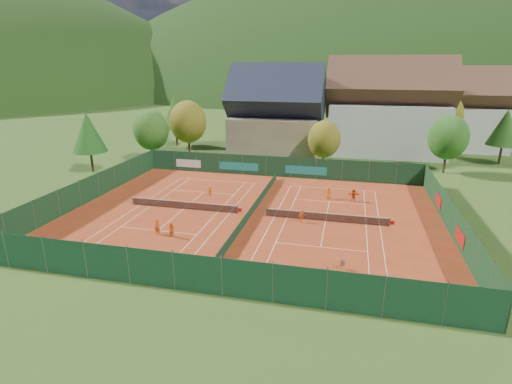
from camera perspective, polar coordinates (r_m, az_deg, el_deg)
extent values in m
plane|color=#315019|center=(43.74, -0.61, -3.30)|extent=(600.00, 600.00, 0.00)
cube|color=#9D3517|center=(43.73, -0.61, -3.27)|extent=(40.00, 32.00, 0.01)
cube|color=white|center=(56.72, -5.55, 1.64)|extent=(10.97, 0.06, 0.00)
cube|color=white|center=(36.54, -17.73, -8.60)|extent=(10.97, 0.06, 0.00)
cube|color=white|center=(48.59, -16.24, -1.80)|extent=(0.06, 23.77, 0.00)
cube|color=white|center=(44.37, -3.77, -2.98)|extent=(0.06, 23.77, 0.00)
cube|color=white|center=(47.95, -14.81, -1.94)|extent=(0.06, 23.77, 0.00)
cube|color=white|center=(44.77, -5.45, -2.83)|extent=(0.06, 23.77, 0.00)
cube|color=white|center=(51.79, -7.50, -0.01)|extent=(8.23, 0.06, 0.00)
cube|color=white|center=(40.86, -13.84, -5.37)|extent=(8.23, 0.06, 0.00)
cube|color=white|center=(46.20, -10.29, -2.38)|extent=(0.06, 12.80, 0.00)
cube|color=white|center=(53.84, 10.79, 0.52)|extent=(10.97, 0.06, 0.00)
cube|color=white|center=(31.91, 8.40, -11.94)|extent=(10.97, 0.06, 0.00)
cube|color=white|center=(43.23, 2.63, -3.54)|extent=(0.06, 23.77, 0.00)
cube|color=white|center=(42.74, 17.28, -4.63)|extent=(0.06, 23.77, 0.00)
cube|color=white|center=(43.01, 4.43, -3.69)|extent=(0.06, 23.77, 0.00)
cube|color=white|center=(42.64, 15.44, -4.51)|extent=(0.06, 23.77, 0.00)
cube|color=white|center=(48.63, 10.43, -1.36)|extent=(8.23, 0.06, 0.00)
cube|color=white|center=(36.77, 9.21, -7.76)|extent=(8.23, 0.06, 0.00)
cube|color=white|center=(42.63, 9.91, -4.11)|extent=(0.06, 12.80, 0.00)
cylinder|color=#59595B|center=(48.88, -17.22, -1.16)|extent=(0.10, 0.10, 1.02)
cylinder|color=#59595B|center=(43.94, -2.64, -2.48)|extent=(0.10, 0.10, 1.02)
cube|color=black|center=(46.05, -10.32, -1.86)|extent=(12.80, 0.02, 0.86)
cube|color=white|center=(45.91, -10.35, -1.35)|extent=(12.80, 0.04, 0.06)
cube|color=red|center=(43.90, -2.32, -2.58)|extent=(0.40, 0.04, 0.40)
cylinder|color=#59595B|center=(43.21, 1.45, -2.82)|extent=(0.10, 0.10, 1.02)
cylinder|color=#59595B|center=(42.64, 18.57, -4.09)|extent=(0.10, 0.10, 1.02)
cube|color=black|center=(42.47, 9.94, -3.55)|extent=(12.80, 0.02, 0.86)
cube|color=white|center=(42.31, 9.97, -3.01)|extent=(12.80, 0.04, 0.06)
cube|color=red|center=(42.69, 18.89, -4.18)|extent=(0.40, 0.04, 0.40)
cube|color=#13341E|center=(43.55, -0.61, -2.66)|extent=(0.03, 28.80, 1.00)
cube|color=#153B21|center=(58.22, 3.21, 3.64)|extent=(40.00, 0.04, 3.00)
cube|color=teal|center=(59.55, -2.51, 3.68)|extent=(6.00, 0.03, 1.20)
cube|color=teal|center=(57.69, 7.11, 3.09)|extent=(6.00, 0.03, 1.20)
cube|color=silver|center=(62.17, -9.64, 4.05)|extent=(4.00, 0.03, 1.20)
cube|color=#143821|center=(29.28, -8.37, -11.51)|extent=(40.00, 0.04, 3.00)
cube|color=#163C1E|center=(51.62, -22.70, 0.39)|extent=(0.04, 32.00, 3.00)
cube|color=#14371A|center=(43.25, 26.09, -3.31)|extent=(0.04, 32.00, 3.00)
cube|color=#B21414|center=(39.72, 27.10, -5.73)|extent=(0.03, 3.00, 1.20)
cube|color=#B21414|center=(48.88, 24.58, -1.16)|extent=(0.03, 3.00, 1.20)
cube|color=tan|center=(71.81, 2.89, 7.99)|extent=(15.00, 12.00, 7.00)
cube|color=#1E2333|center=(70.99, 2.97, 13.17)|extent=(16.20, 12.00, 12.00)
cube|color=silver|center=(76.65, 18.03, 8.53)|extent=(20.00, 11.00, 9.00)
cube|color=brown|center=(75.92, 18.56, 13.93)|extent=(21.60, 11.00, 11.00)
cube|color=silver|center=(86.75, 26.96, 8.14)|extent=(16.00, 10.00, 8.00)
cube|color=brown|center=(86.11, 27.57, 12.39)|extent=(17.28, 10.00, 10.00)
cylinder|color=#483119|center=(69.09, -14.50, 5.28)|extent=(0.36, 0.36, 2.80)
ellipsoid|color=#2B5C1A|center=(68.37, -14.76, 8.55)|extent=(5.72, 5.72, 6.58)
cylinder|color=#432818|center=(72.66, -9.51, 6.34)|extent=(0.36, 0.36, 3.15)
ellipsoid|color=olive|center=(71.92, -9.70, 9.86)|extent=(6.44, 6.44, 7.40)
cylinder|color=#4C2B1B|center=(82.21, -11.27, 7.69)|extent=(0.36, 0.36, 3.50)
cone|color=#245117|center=(81.51, -11.48, 11.15)|extent=(5.60, 5.60, 6.50)
cylinder|color=#4A311A|center=(63.38, 9.54, 4.34)|extent=(0.36, 0.36, 2.45)
ellipsoid|color=olive|center=(62.67, 9.71, 7.45)|extent=(5.01, 5.01, 5.76)
cylinder|color=#4A2D1A|center=(66.67, 25.32, 3.68)|extent=(0.36, 0.36, 2.80)
ellipsoid|color=#265B1A|center=(65.93, 25.77, 7.05)|extent=(5.72, 5.72, 6.58)
cylinder|color=#4A2E1A|center=(76.83, 31.52, 4.57)|extent=(0.36, 0.36, 3.15)
cone|color=#255418|center=(76.13, 32.06, 7.85)|extent=(5.04, 5.04, 5.85)
cylinder|color=#4E361C|center=(65.56, -22.39, 3.99)|extent=(0.36, 0.36, 3.15)
cone|color=#1C5117|center=(64.74, -22.86, 7.86)|extent=(5.04, 5.04, 5.85)
cylinder|color=#4B311A|center=(82.38, 24.63, 6.44)|extent=(0.36, 0.36, 3.50)
ellipsoid|color=olive|center=(81.68, 25.08, 9.87)|extent=(7.15, 7.15, 8.22)
ellipsoid|color=black|center=(344.51, 13.36, 7.65)|extent=(440.00, 440.00, 242.00)
cylinder|color=slate|center=(33.10, 11.99, -10.22)|extent=(0.02, 0.02, 0.80)
cylinder|color=slate|center=(33.11, 12.52, -10.26)|extent=(0.02, 0.02, 0.80)
cylinder|color=slate|center=(33.37, 12.01, -9.98)|extent=(0.02, 0.02, 0.80)
cylinder|color=slate|center=(33.37, 12.53, -10.02)|extent=(0.02, 0.02, 0.80)
cube|color=slate|center=(33.17, 12.28, -9.89)|extent=(0.34, 0.34, 0.30)
ellipsoid|color=#CCD833|center=(33.15, 12.28, -9.85)|extent=(0.28, 0.28, 0.16)
sphere|color=#CCD833|center=(42.22, -15.69, -4.73)|extent=(0.07, 0.07, 0.07)
sphere|color=#CCD833|center=(33.59, 0.91, -10.07)|extent=(0.07, 0.07, 0.07)
sphere|color=#CCD833|center=(46.76, 5.66, -1.90)|extent=(0.07, 0.07, 0.07)
sphere|color=#CCD833|center=(54.27, -2.66, 0.98)|extent=(0.07, 0.07, 0.07)
imported|color=#D44C12|center=(39.62, -13.89, -4.90)|extent=(0.59, 0.39, 1.59)
imported|color=orange|center=(38.73, -12.00, -5.35)|extent=(0.84, 0.71, 1.52)
imported|color=#D46112|center=(49.77, -6.58, 0.08)|extent=(0.99, 0.78, 1.34)
imported|color=orange|center=(41.70, 6.56, -3.42)|extent=(0.81, 0.87, 1.43)
imported|color=#F45715|center=(49.47, 10.34, -0.17)|extent=(0.81, 0.70, 1.41)
imported|color=#D14512|center=(49.13, 13.77, -0.44)|extent=(1.48, 0.57, 1.56)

